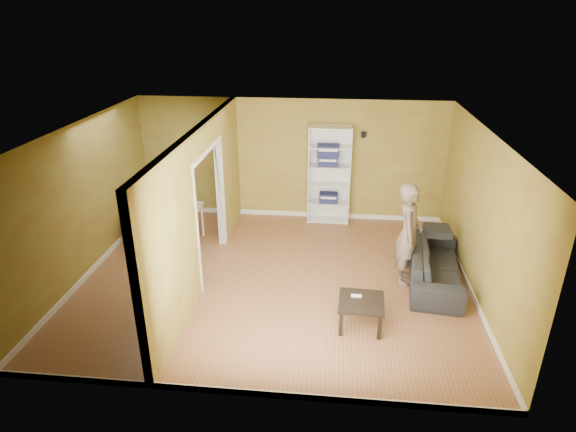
{
  "coord_description": "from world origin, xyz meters",
  "views": [
    {
      "loc": [
        0.96,
        -7.11,
        4.31
      ],
      "look_at": [
        0.2,
        0.2,
        1.1
      ],
      "focal_mm": 30.0,
      "sensor_mm": 36.0,
      "label": 1
    }
  ],
  "objects_px": {
    "dining_table": "(169,210)",
    "chair_far": "(179,208)",
    "sofa": "(436,260)",
    "person": "(409,226)",
    "chair_left": "(134,215)",
    "coffee_table": "(361,305)",
    "bookshelf": "(329,174)",
    "chair_near": "(156,233)"
  },
  "relations": [
    {
      "from": "chair_left",
      "to": "chair_far",
      "type": "xyz_separation_m",
      "value": [
        0.7,
        0.65,
        -0.09
      ]
    },
    {
      "from": "dining_table",
      "to": "chair_near",
      "type": "relative_size",
      "value": 1.2
    },
    {
      "from": "coffee_table",
      "to": "chair_near",
      "type": "relative_size",
      "value": 0.65
    },
    {
      "from": "chair_left",
      "to": "chair_far",
      "type": "distance_m",
      "value": 0.96
    },
    {
      "from": "coffee_table",
      "to": "bookshelf",
      "type": "bearing_deg",
      "value": 98.57
    },
    {
      "from": "dining_table",
      "to": "bookshelf",
      "type": "bearing_deg",
      "value": 24.16
    },
    {
      "from": "chair_near",
      "to": "sofa",
      "type": "bearing_deg",
      "value": -27.43
    },
    {
      "from": "chair_far",
      "to": "dining_table",
      "type": "bearing_deg",
      "value": 88.78
    },
    {
      "from": "bookshelf",
      "to": "coffee_table",
      "type": "bearing_deg",
      "value": -81.43
    },
    {
      "from": "chair_left",
      "to": "dining_table",
      "type": "bearing_deg",
      "value": 81.63
    },
    {
      "from": "chair_far",
      "to": "person",
      "type": "bearing_deg",
      "value": 156.18
    },
    {
      "from": "dining_table",
      "to": "chair_far",
      "type": "relative_size",
      "value": 1.36
    },
    {
      "from": "dining_table",
      "to": "person",
      "type": "bearing_deg",
      "value": -13.38
    },
    {
      "from": "person",
      "to": "sofa",
      "type": "bearing_deg",
      "value": -75.03
    },
    {
      "from": "person",
      "to": "chair_near",
      "type": "xyz_separation_m",
      "value": [
        -4.47,
        0.4,
        -0.54
      ]
    },
    {
      "from": "person",
      "to": "coffee_table",
      "type": "height_order",
      "value": "person"
    },
    {
      "from": "person",
      "to": "coffee_table",
      "type": "distance_m",
      "value": 1.71
    },
    {
      "from": "sofa",
      "to": "dining_table",
      "type": "bearing_deg",
      "value": 85.23
    },
    {
      "from": "person",
      "to": "chair_far",
      "type": "xyz_separation_m",
      "value": [
        -4.46,
        1.72,
        -0.6
      ]
    },
    {
      "from": "person",
      "to": "bookshelf",
      "type": "distance_m",
      "value": 2.79
    },
    {
      "from": "sofa",
      "to": "coffee_table",
      "type": "height_order",
      "value": "sofa"
    },
    {
      "from": "coffee_table",
      "to": "person",
      "type": "bearing_deg",
      "value": 60.06
    },
    {
      "from": "dining_table",
      "to": "chair_near",
      "type": "bearing_deg",
      "value": -92.37
    },
    {
      "from": "chair_far",
      "to": "coffee_table",
      "type": "bearing_deg",
      "value": 137.22
    },
    {
      "from": "bookshelf",
      "to": "chair_left",
      "type": "distance_m",
      "value": 4.07
    },
    {
      "from": "coffee_table",
      "to": "chair_far",
      "type": "xyz_separation_m",
      "value": [
        -3.67,
        3.09,
        0.07
      ]
    },
    {
      "from": "coffee_table",
      "to": "chair_far",
      "type": "height_order",
      "value": "chair_far"
    },
    {
      "from": "sofa",
      "to": "person",
      "type": "height_order",
      "value": "person"
    },
    {
      "from": "dining_table",
      "to": "chair_left",
      "type": "bearing_deg",
      "value": 179.39
    },
    {
      "from": "person",
      "to": "chair_left",
      "type": "bearing_deg",
      "value": 88.42
    },
    {
      "from": "dining_table",
      "to": "coffee_table",
      "type": "bearing_deg",
      "value": -33.55
    },
    {
      "from": "coffee_table",
      "to": "chair_near",
      "type": "distance_m",
      "value": 4.08
    },
    {
      "from": "person",
      "to": "dining_table",
      "type": "height_order",
      "value": "person"
    },
    {
      "from": "bookshelf",
      "to": "dining_table",
      "type": "xyz_separation_m",
      "value": [
        -3.08,
        -1.38,
        -0.38
      ]
    },
    {
      "from": "sofa",
      "to": "dining_table",
      "type": "height_order",
      "value": "sofa"
    },
    {
      "from": "dining_table",
      "to": "chair_left",
      "type": "distance_m",
      "value": 0.73
    },
    {
      "from": "bookshelf",
      "to": "dining_table",
      "type": "bearing_deg",
      "value": -155.84
    },
    {
      "from": "person",
      "to": "chair_near",
      "type": "bearing_deg",
      "value": 94.97
    },
    {
      "from": "person",
      "to": "coffee_table",
      "type": "relative_size",
      "value": 3.19
    },
    {
      "from": "sofa",
      "to": "chair_left",
      "type": "xyz_separation_m",
      "value": [
        -5.67,
        1.02,
        0.13
      ]
    },
    {
      "from": "chair_left",
      "to": "chair_near",
      "type": "relative_size",
      "value": 1.06
    },
    {
      "from": "sofa",
      "to": "coffee_table",
      "type": "distance_m",
      "value": 1.91
    }
  ]
}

